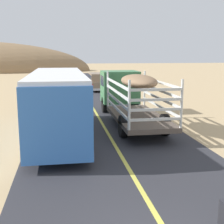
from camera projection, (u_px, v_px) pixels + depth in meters
livestock_truck at (126, 91)px, 19.79m from camera, size 2.53×9.70×3.02m
bus at (58, 103)px, 15.33m from camera, size 2.54×10.00×3.21m
car_far at (98, 81)px, 34.69m from camera, size 1.90×4.62×1.93m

